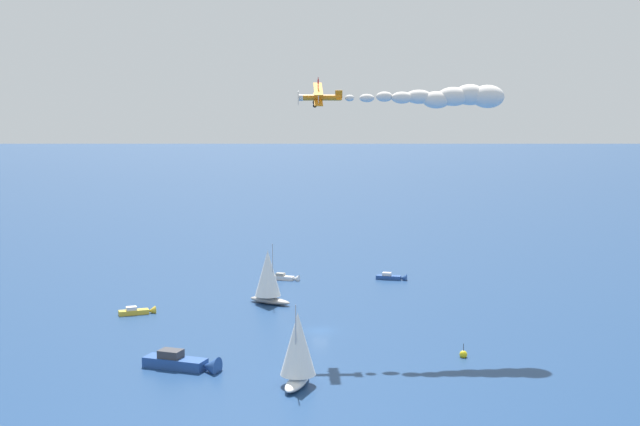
{
  "coord_description": "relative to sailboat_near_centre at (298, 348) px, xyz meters",
  "views": [
    {
      "loc": [
        -129.24,
        -6.35,
        33.63
      ],
      "look_at": [
        0.0,
        0.0,
        18.61
      ],
      "focal_mm": 47.4,
      "sensor_mm": 36.0,
      "label": 1
    }
  ],
  "objects": [
    {
      "name": "sailboat_inshore",
      "position": [
        45.79,
        8.79,
        0.21
      ],
      "size": [
        6.52,
        8.55,
        10.94
      ],
      "color": "#9E9993",
      "rests_on": "ground_plane"
    },
    {
      "name": "sailboat_near_centre",
      "position": [
        0.0,
        0.0,
        0.0
      ],
      "size": [
        8.41,
        5.23,
        10.48
      ],
      "color": "white",
      "rests_on": "ground_plane"
    },
    {
      "name": "motorboat_offshore",
      "position": [
        36.65,
        29.9,
        -4.3
      ],
      "size": [
        3.96,
        6.29,
        1.79
      ],
      "color": "gold",
      "rests_on": "ground_plane"
    },
    {
      "name": "motorboat_trailing",
      "position": [
        6.1,
        15.55,
        -3.95
      ],
      "size": [
        5.73,
        10.99,
        3.09
      ],
      "color": "#23478C",
      "rests_on": "ground_plane"
    },
    {
      "name": "ground_plane",
      "position": [
        27.05,
        -1.44,
        -4.79
      ],
      "size": [
        2000.0,
        2000.0,
        0.0
      ],
      "primitive_type": "plane",
      "color": "navy"
    },
    {
      "name": "marker_buoy",
      "position": [
        13.45,
        -22.19,
        -4.4
      ],
      "size": [
        1.1,
        1.1,
        2.1
      ],
      "color": "yellow",
      "rests_on": "ground_plane"
    },
    {
      "name": "motorboat_far_port",
      "position": [
        67.68,
        7.55,
        -4.31
      ],
      "size": [
        3.17,
        6.32,
        1.78
      ],
      "color": "white",
      "rests_on": "ground_plane"
    },
    {
      "name": "wingwalker_lead",
      "position": [
        26.36,
        -1.2,
        33.73
      ],
      "size": [
        0.97,
        0.24,
        1.78
      ],
      "color": "red"
    },
    {
      "name": "biplane_lead",
      "position": [
        26.99,
        -1.16,
        31.64
      ],
      "size": [
        7.48,
        6.87,
        3.9
      ],
      "color": "orange"
    },
    {
      "name": "smoke_trail_lead",
      "position": [
        28.89,
        -22.11,
        31.66
      ],
      "size": [
        5.57,
        24.64,
        4.58
      ],
      "color": "silver"
    },
    {
      "name": "motorboat_far_stbd",
      "position": [
        69.19,
        -14.37,
        -4.3
      ],
      "size": [
        2.95,
        6.46,
        1.82
      ],
      "color": "#23478C",
      "rests_on": "ground_plane"
    }
  ]
}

